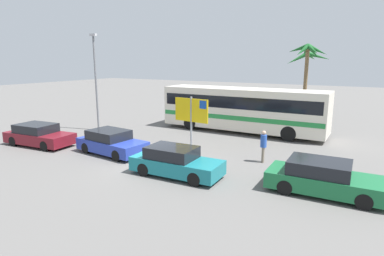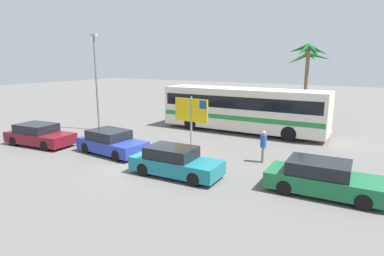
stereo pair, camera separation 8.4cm
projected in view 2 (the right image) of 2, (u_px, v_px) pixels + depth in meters
name	position (u px, v px, depth m)	size (l,w,h in m)	color
ground	(155.00, 166.00, 16.07)	(120.00, 120.00, 0.00)	#605E5B
bus_front_coach	(243.00, 108.00, 23.38)	(11.89, 2.72, 3.17)	silver
ferry_sign	(192.00, 112.00, 17.81)	(2.19, 0.29, 3.20)	gray
car_green	(323.00, 178.00, 12.56)	(4.46, 1.95, 1.32)	#196638
car_blue	(111.00, 142.00, 18.08)	(4.27, 2.20, 1.32)	#23389E
car_teal	(175.00, 162.00, 14.60)	(4.23, 1.79, 1.32)	#19757F
car_maroon	(39.00, 135.00, 19.87)	(4.47, 2.20, 1.32)	maroon
pedestrian_near_sign	(263.00, 144.00, 16.40)	(0.32, 0.32, 1.66)	#706656
lamp_post_left_side	(96.00, 79.00, 23.55)	(0.56, 0.20, 7.02)	slate
palm_tree_seaside	(307.00, 64.00, 30.13)	(3.85, 4.08, 6.00)	brown
palm_tree_inland	(308.00, 59.00, 27.53)	(3.36, 3.18, 6.56)	brown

